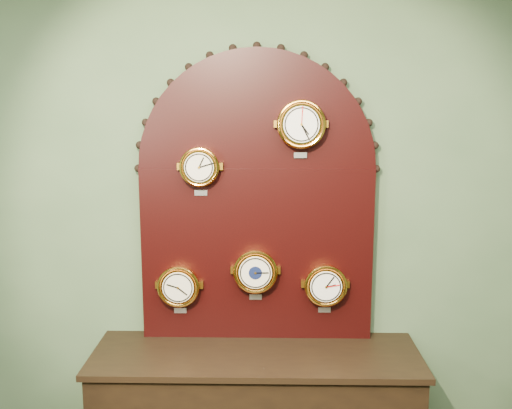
{
  "coord_description": "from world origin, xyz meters",
  "views": [
    {
      "loc": [
        0.06,
        -0.56,
        2.09
      ],
      "look_at": [
        0.0,
        2.25,
        1.58
      ],
      "focal_mm": 41.83,
      "sensor_mm": 36.0,
      "label": 1
    }
  ],
  "objects_px": {
    "roman_clock": "(200,167)",
    "arabic_clock": "(301,124)",
    "hygrometer": "(179,286)",
    "tide_clock": "(326,285)",
    "display_board": "(257,189)",
    "barometer": "(255,271)"
  },
  "relations": [
    {
      "from": "roman_clock",
      "to": "arabic_clock",
      "type": "bearing_deg",
      "value": -0.12
    },
    {
      "from": "arabic_clock",
      "to": "hygrometer",
      "type": "height_order",
      "value": "arabic_clock"
    },
    {
      "from": "arabic_clock",
      "to": "tide_clock",
      "type": "bearing_deg",
      "value": 0.22
    },
    {
      "from": "hygrometer",
      "to": "tide_clock",
      "type": "distance_m",
      "value": 0.76
    },
    {
      "from": "display_board",
      "to": "roman_clock",
      "type": "bearing_deg",
      "value": -166.92
    },
    {
      "from": "tide_clock",
      "to": "hygrometer",
      "type": "bearing_deg",
      "value": 180.0
    },
    {
      "from": "barometer",
      "to": "tide_clock",
      "type": "height_order",
      "value": "barometer"
    },
    {
      "from": "roman_clock",
      "to": "arabic_clock",
      "type": "height_order",
      "value": "arabic_clock"
    },
    {
      "from": "barometer",
      "to": "display_board",
      "type": "bearing_deg",
      "value": 85.37
    },
    {
      "from": "hygrometer",
      "to": "barometer",
      "type": "xyz_separation_m",
      "value": [
        0.4,
        -0.0,
        0.08
      ]
    },
    {
      "from": "hygrometer",
      "to": "barometer",
      "type": "distance_m",
      "value": 0.41
    },
    {
      "from": "arabic_clock",
      "to": "hygrometer",
      "type": "distance_m",
      "value": 1.04
    },
    {
      "from": "arabic_clock",
      "to": "barometer",
      "type": "bearing_deg",
      "value": 179.96
    },
    {
      "from": "display_board",
      "to": "barometer",
      "type": "height_order",
      "value": "display_board"
    },
    {
      "from": "arabic_clock",
      "to": "barometer",
      "type": "height_order",
      "value": "arabic_clock"
    },
    {
      "from": "hygrometer",
      "to": "arabic_clock",
      "type": "bearing_deg",
      "value": -0.05
    },
    {
      "from": "display_board",
      "to": "arabic_clock",
      "type": "height_order",
      "value": "display_board"
    },
    {
      "from": "roman_clock",
      "to": "barometer",
      "type": "relative_size",
      "value": 0.9
    },
    {
      "from": "arabic_clock",
      "to": "hygrometer",
      "type": "bearing_deg",
      "value": 179.95
    },
    {
      "from": "display_board",
      "to": "roman_clock",
      "type": "height_order",
      "value": "display_board"
    },
    {
      "from": "display_board",
      "to": "tide_clock",
      "type": "height_order",
      "value": "display_board"
    },
    {
      "from": "display_board",
      "to": "barometer",
      "type": "bearing_deg",
      "value": -94.63
    }
  ]
}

